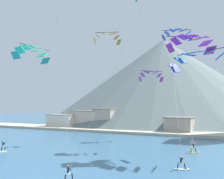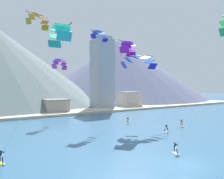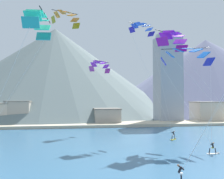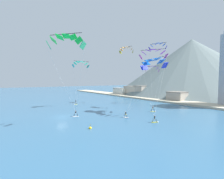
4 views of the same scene
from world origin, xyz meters
name	(u,v)px [view 3 (image 3 of 4)]	position (x,y,z in m)	size (l,w,h in m)	color
kitesurfer_near_lead	(214,150)	(10.49, 12.66, 0.46)	(1.76, 0.62, 1.65)	white
kitesurfer_near_trail	(181,178)	(1.56, 2.82, 0.45)	(1.05, 1.76, 1.64)	white
kitesurfer_far_right	(174,137)	(9.91, 24.14, 0.46)	(1.62, 1.38, 1.66)	yellow
parafoil_kite_near_lead	(187,55)	(11.28, 21.81, 14.36)	(9.01, 11.04, 14.37)	#1A28BC
parafoil_kite_mid_center	(173,39)	(9.78, 23.68, 17.40)	(11.08, 12.08, 17.35)	#971696
parafoil_kite_far_left	(38,22)	(-11.09, 10.50, 15.25)	(7.47, 6.13, 14.79)	teal
parafoil_kite_far_right	(142,28)	(6.18, 30.60, 21.05)	(6.42, 8.59, 20.80)	#261EA2
parafoil_kite_distant_high_outer	(66,17)	(-8.70, 29.82, 22.30)	(5.33, 4.64, 2.82)	olive
parafoil_kite_distant_low_drift	(100,65)	(-1.50, 37.52, 14.43)	(5.15, 4.88, 2.53)	#A03895
shoreline_strip	(101,124)	(0.00, 48.07, 0.35)	(180.00, 10.00, 0.70)	beige
shore_building_promenade_mid	(107,116)	(1.80, 50.96, 2.22)	(7.12, 6.92, 4.43)	#A89E8E
shore_building_quay_east	(206,112)	(32.02, 52.54, 3.10)	(7.78, 7.17, 6.18)	beige
shore_building_quay_west	(18,113)	(-21.76, 52.24, 3.25)	(6.48, 4.49, 6.49)	#A89E8E
highrise_tower	(168,78)	(20.91, 54.78, 13.23)	(7.00, 7.00, 26.89)	#999EA8
mountain_peak_west_ridge	(206,76)	(59.33, 100.54, 18.56)	(110.97, 110.97, 37.12)	slate
mountain_peak_central_summit	(55,71)	(-15.72, 99.38, 19.63)	(108.21, 108.21, 39.26)	slate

